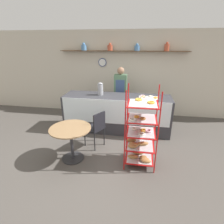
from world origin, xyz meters
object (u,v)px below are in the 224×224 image
at_px(donut_tray_counter, 147,97).
at_px(cafe_table, 71,136).
at_px(pastry_rack, 140,135).
at_px(person_worker, 120,92).
at_px(coffee_carafe, 100,89).
at_px(cafe_chair, 97,126).

bearing_deg(donut_tray_counter, cafe_table, -136.52).
bearing_deg(pastry_rack, person_worker, 107.13).
height_order(cafe_table, donut_tray_counter, donut_tray_counter).
bearing_deg(donut_tray_counter, person_worker, 136.94).
relative_size(coffee_carafe, donut_tray_counter, 0.69).
bearing_deg(coffee_carafe, cafe_table, -100.45).
xyz_separation_m(pastry_rack, coffee_carafe, (-1.11, 1.44, 0.51)).
distance_m(cafe_table, coffee_carafe, 1.66).
bearing_deg(person_worker, cafe_chair, -102.14).
distance_m(coffee_carafe, donut_tray_counter, 1.25).
bearing_deg(pastry_rack, donut_tray_counter, 84.70).
relative_size(pastry_rack, donut_tray_counter, 3.21).
height_order(coffee_carafe, donut_tray_counter, coffee_carafe).
bearing_deg(cafe_table, coffee_carafe, 79.55).
bearing_deg(person_worker, cafe_table, -109.22).
bearing_deg(cafe_chair, donut_tray_counter, 158.68).
relative_size(cafe_table, cafe_chair, 0.94).
bearing_deg(pastry_rack, cafe_table, -176.76).
distance_m(pastry_rack, donut_tray_counter, 1.41).
xyz_separation_m(pastry_rack, cafe_chair, (-0.99, 0.46, -0.11)).
distance_m(cafe_chair, coffee_carafe, 1.17).
bearing_deg(pastry_rack, coffee_carafe, 127.58).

